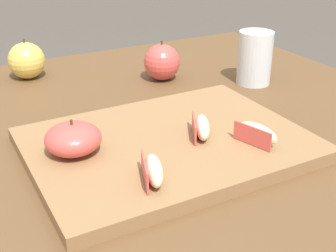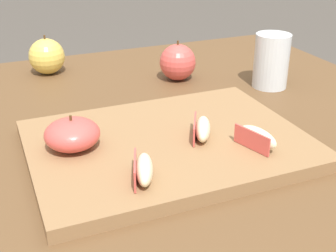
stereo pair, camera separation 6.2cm
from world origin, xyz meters
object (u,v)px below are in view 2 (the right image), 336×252
apple_wedge_front (257,138)px  whole_apple_golden (47,56)px  apple_wedge_right (202,129)px  whole_apple_pink_lady (178,62)px  apple_half_skin_up (72,134)px  drinking_glass_water (271,61)px  cutting_board (168,144)px  apple_wedge_left (144,169)px

apple_wedge_front → whole_apple_golden: bearing=113.2°
apple_wedge_front → whole_apple_golden: 0.53m
apple_wedge_right → whole_apple_pink_lady: bearing=73.0°
apple_half_skin_up → drinking_glass_water: drinking_glass_water is taller
apple_half_skin_up → apple_wedge_front: (0.24, -0.10, -0.01)m
apple_half_skin_up → drinking_glass_water: bearing=18.8°
cutting_board → apple_wedge_right: bearing=-19.9°
whole_apple_pink_lady → drinking_glass_water: (0.15, -0.11, 0.02)m
whole_apple_pink_lady → drinking_glass_water: size_ratio=0.78×
apple_wedge_front → cutting_board: bearing=145.7°
apple_wedge_left → whole_apple_golden: bearing=94.0°
whole_apple_pink_lady → apple_wedge_right: bearing=-107.0°
apple_wedge_right → apple_wedge_left: bearing=-147.5°
whole_apple_pink_lady → whole_apple_golden: (-0.24, 0.14, 0.00)m
apple_wedge_right → whole_apple_golden: whole_apple_golden is taller
apple_wedge_left → whole_apple_golden: 0.51m
apple_wedge_front → apple_wedge_left: bearing=-173.5°
apple_wedge_left → apple_wedge_right: size_ratio=1.01×
drinking_glass_water → whole_apple_golden: bearing=147.7°
apple_wedge_left → whole_apple_pink_lady: whole_apple_pink_lady is taller
cutting_board → whole_apple_golden: (-0.10, 0.42, 0.03)m
apple_wedge_left → cutting_board: bearing=52.5°
apple_wedge_left → apple_half_skin_up: bearing=118.7°
cutting_board → apple_wedge_right: apple_wedge_right is taller
apple_half_skin_up → whole_apple_pink_lady: 0.37m
apple_half_skin_up → apple_wedge_front: size_ratio=1.12×
whole_apple_golden → drinking_glass_water: 0.46m
apple_wedge_front → apple_wedge_right: same height
apple_wedge_right → drinking_glass_water: size_ratio=0.64×
apple_wedge_left → apple_wedge_front: same height
apple_half_skin_up → apple_wedge_left: 0.13m
apple_half_skin_up → whole_apple_golden: bearing=85.9°
apple_wedge_front → apple_wedge_right: (-0.06, 0.05, 0.00)m
apple_half_skin_up → apple_wedge_left: apple_half_skin_up is taller
apple_wedge_front → whole_apple_golden: size_ratio=0.83×
apple_wedge_front → drinking_glass_water: size_ratio=0.65×
apple_half_skin_up → apple_wedge_left: bearing=-61.3°
apple_wedge_right → apple_half_skin_up: bearing=167.0°
whole_apple_pink_lady → drinking_glass_water: drinking_glass_water is taller
cutting_board → apple_wedge_right: size_ratio=5.83×
whole_apple_pink_lady → whole_apple_golden: whole_apple_golden is taller
cutting_board → apple_half_skin_up: 0.14m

